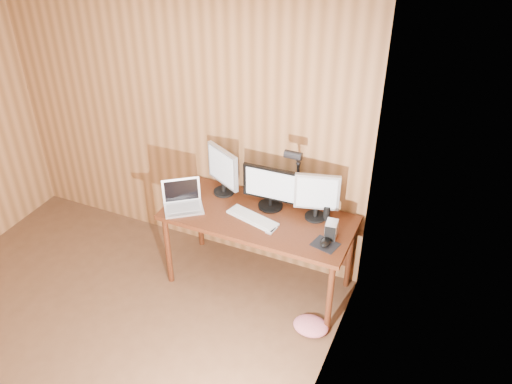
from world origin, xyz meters
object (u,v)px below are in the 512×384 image
Objects in this scene: hard_drive at (331,230)px; desk_lamp at (295,169)px; phone at (271,230)px; monitor_left at (223,170)px; mouse at (325,242)px; desk at (262,223)px; laptop at (183,201)px; speaker at (327,213)px; monitor_center at (271,187)px; keyboard at (252,218)px; monitor_right at (317,195)px.

desk_lamp is (-0.41, 0.26, 0.31)m from hard_drive.
phone is 0.19× the size of desk_lamp.
monitor_left is 3.60× the size of mouse.
desk_lamp is (0.65, 0.03, 0.15)m from monitor_left.
monitor_left reaches higher than desk.
laptop is 3.11× the size of speaker.
monitor_center is at bearing 121.66° from phone.
desk_lamp is (0.05, 0.37, 0.38)m from phone.
phone is 0.88× the size of speaker.
monitor_left reaches higher than laptop.
keyboard is at bearing -5.65° from monitor_left.
mouse is (0.63, -0.21, 0.15)m from desk.
speaker is (0.49, 0.01, -0.13)m from monitor_center.
monitor_left is at bearing 158.05° from phone.
hard_drive reaches higher than desk.
hard_drive is (1.06, -0.23, -0.17)m from monitor_left.
desk is 0.57m from monitor_left.
keyboard is 0.77× the size of desk_lamp.
phone is at bearing -37.40° from laptop.
mouse is 0.86× the size of hard_drive.
laptop reaches higher than phone.
mouse is at bearing -37.01° from laptop.
monitor_center is at bearing 165.17° from monitor_right.
monitor_left is 3.34× the size of speaker.
desk is at bearing -19.29° from laptop.
phone is at bearing -2.04° from monitor_left.
laptop is at bearing -159.07° from monitor_center.
monitor_left is 0.97m from speaker.
monitor_left is at bearing 162.63° from monitor_right.
desk is 0.67m from hard_drive.
phone is 0.53m from desk_lamp.
laptop is 3.35× the size of mouse.
monitor_right is 1.14m from laptop.
laptop is 0.82m from phone.
mouse is at bearing 8.15° from keyboard.
monitor_left reaches higher than speaker.
monitor_left reaches higher than hard_drive.
hard_drive is (0.60, -0.19, -0.13)m from monitor_center.
monitor_left is at bearing 164.74° from mouse.
laptop reaches higher than keyboard.
mouse is at bearing -101.15° from hard_drive.
laptop is at bearing -158.47° from keyboard.
monitor_center is at bearing -141.96° from desk_lamp.
speaker is at bearing -9.17° from monitor_right.
monitor_right is at bearing 56.96° from phone.
desk_lamp is at bearing 35.17° from desk.
phone is at bearing -172.88° from hard_drive.
laptop is (-0.65, -0.20, 0.18)m from desk.
hard_drive reaches higher than speaker.
keyboard is 4.10× the size of phone.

